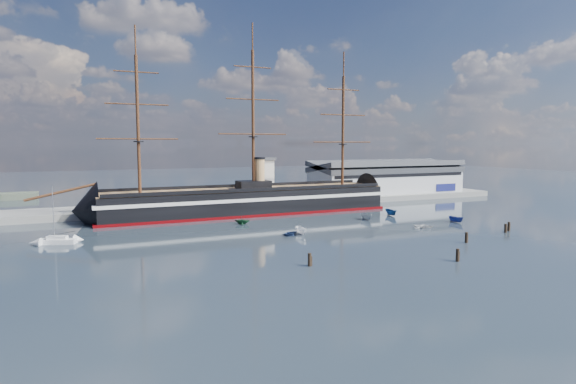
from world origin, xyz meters
name	(u,v)px	position (x,y,z in m)	size (l,w,h in m)	color
ground	(301,221)	(0.00, 40.00, 0.00)	(600.00, 600.00, 0.00)	#1D2B36
quay	(282,205)	(10.00, 76.00, 0.00)	(180.00, 18.00, 2.00)	slate
warehouse	(386,178)	(58.00, 80.00, 7.98)	(63.00, 21.00, 11.60)	#B7BABC
quay_tower	(267,179)	(3.00, 73.00, 9.75)	(5.00, 5.00, 15.00)	silver
warship	(242,201)	(-10.43, 60.00, 4.04)	(112.89, 16.44, 53.94)	black
sailboat	(57,240)	(-61.61, 34.95, 0.80)	(8.09, 5.10, 12.50)	silver
motorboat_a	(301,235)	(-8.74, 22.42, 0.00)	(5.98, 2.19, 2.39)	white
motorboat_b	(291,235)	(-11.14, 22.79, 0.00)	(2.85, 1.14, 1.33)	navy
motorboat_c	(366,220)	(18.07, 34.63, 0.00)	(5.82, 2.14, 2.33)	gray
motorboat_d	(242,224)	(-16.62, 42.35, 0.00)	(6.40, 2.77, 2.35)	#0D351C
motorboat_e	(424,228)	(23.96, 17.19, 0.00)	(2.97, 1.19, 1.39)	white
motorboat_f	(391,216)	(29.48, 38.28, 0.00)	(6.22, 2.28, 2.49)	navy
motorboat_g	(456,222)	(38.08, 20.55, 0.00)	(5.40, 1.98, 2.16)	navy
piling_near_left	(310,266)	(-20.51, -4.92, 0.00)	(0.64, 0.64, 3.05)	black
piling_near_mid	(457,261)	(5.91, -13.29, 0.00)	(0.64, 0.64, 3.08)	black
piling_near_right	(466,243)	(20.01, -1.33, 0.00)	(0.64, 0.64, 3.05)	black
piling_far_right	(509,231)	(40.39, 5.04, 0.00)	(0.64, 0.64, 2.99)	black
piling_extra	(505,233)	(37.88, 3.85, 0.00)	(0.64, 0.64, 2.87)	black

